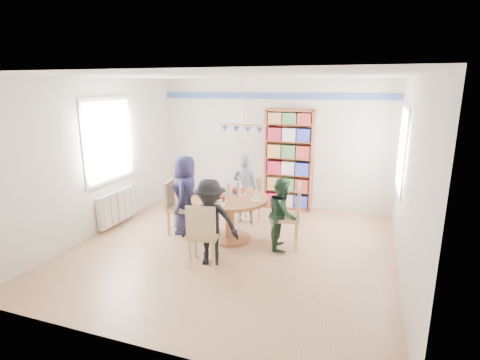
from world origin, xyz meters
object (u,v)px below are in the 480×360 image
at_px(chair_right, 291,213).
at_px(person_far, 245,189).
at_px(chair_near, 203,232).
at_px(person_right, 282,214).
at_px(chair_left, 176,204).
at_px(person_left, 186,195).
at_px(person_near, 210,222).
at_px(dining_table, 230,208).
at_px(radiator, 117,207).
at_px(chair_far, 251,197).
at_px(bookshelf, 289,161).

bearing_deg(chair_right, person_far, 141.55).
distance_m(chair_near, person_right, 1.37).
bearing_deg(chair_left, person_left, 17.10).
bearing_deg(person_near, person_far, 77.98).
relative_size(dining_table, person_near, 1.01).
xyz_separation_m(radiator, chair_far, (2.31, 1.05, 0.12)).
distance_m(chair_far, person_right, 1.34).
xyz_separation_m(chair_right, bookshelf, (-0.46, 1.94, 0.45)).
bearing_deg(chair_near, person_left, 127.09).
distance_m(chair_near, person_far, 1.94).
bearing_deg(radiator, person_near, -20.95).
xyz_separation_m(dining_table, person_near, (0.04, -0.94, 0.08)).
bearing_deg(bookshelf, chair_near, -100.93).
height_order(chair_right, bookshelf, bookshelf).
height_order(person_near, bookshelf, bookshelf).
distance_m(chair_far, chair_near, 2.05).
bearing_deg(dining_table, chair_left, -179.64).
bearing_deg(chair_far, radiator, -155.59).
relative_size(chair_right, person_left, 0.75).
relative_size(radiator, chair_left, 1.06).
height_order(radiator, person_near, person_near).
bearing_deg(person_near, chair_right, 30.64).
distance_m(radiator, person_right, 3.17).
bearing_deg(person_near, radiator, 144.79).
xyz_separation_m(radiator, bookshelf, (2.82, 2.04, 0.68)).
distance_m(person_near, bookshelf, 2.99).
bearing_deg(bookshelf, person_right, -80.53).
bearing_deg(bookshelf, person_near, -100.16).
distance_m(radiator, person_near, 2.48).
bearing_deg(bookshelf, radiator, -144.14).
relative_size(chair_left, person_near, 0.74).
height_order(chair_near, person_right, person_right).
xyz_separation_m(dining_table, chair_near, (-0.02, -1.05, -0.03)).
bearing_deg(chair_right, person_left, 179.89).
xyz_separation_m(person_left, person_near, (0.90, -0.98, -0.06)).
bearing_deg(person_near, chair_left, 124.77).
bearing_deg(chair_near, dining_table, 88.96).
height_order(chair_left, person_near, person_near).
bearing_deg(chair_near, chair_far, 88.00).
bearing_deg(chair_left, person_right, -1.02).
bearing_deg(dining_table, bookshelf, 74.05).
bearing_deg(chair_near, radiator, 155.95).
bearing_deg(person_left, chair_near, 25.31).
distance_m(radiator, chair_far, 2.54).
xyz_separation_m(chair_near, person_left, (-0.83, 1.10, 0.18)).
relative_size(chair_far, person_left, 0.61).
distance_m(person_left, person_right, 1.76).
distance_m(chair_right, person_near, 1.39).
bearing_deg(person_right, chair_near, 124.82).
xyz_separation_m(chair_right, person_near, (-0.98, -0.98, 0.06)).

